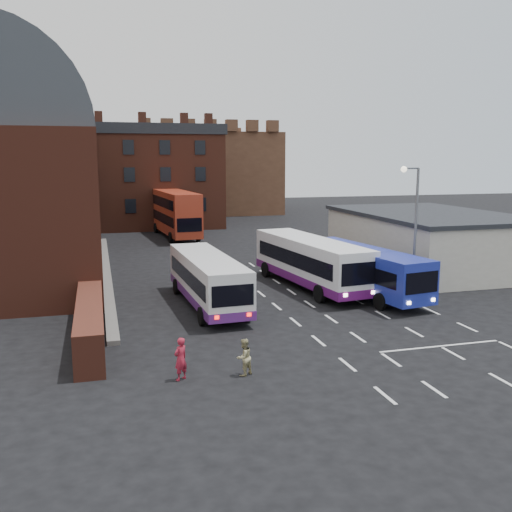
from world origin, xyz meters
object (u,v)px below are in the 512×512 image
object	(u,v)px
bus_white_outbound	(207,277)
street_lamp	(413,220)
bus_red_double	(176,213)
pedestrian_beige	(244,357)
bus_blue	(363,268)
bus_white_inbound	(310,259)
pedestrian_red	(181,359)

from	to	relation	value
bus_white_outbound	street_lamp	size ratio (longest dim) A/B	1.35
bus_red_double	street_lamp	distance (m)	32.06
pedestrian_beige	street_lamp	bearing A→B (deg)	-174.43
bus_blue	pedestrian_beige	bearing A→B (deg)	37.24
bus_red_double	bus_white_inbound	bearing A→B (deg)	96.77
bus_white_inbound	pedestrian_beige	size ratio (longest dim) A/B	8.10
street_lamp	pedestrian_beige	xyz separation A→B (m)	(-12.74, -9.27, -4.04)
bus_blue	pedestrian_beige	world-z (taller)	bus_blue
bus_blue	bus_white_inbound	bearing A→B (deg)	-57.46
bus_white_inbound	bus_red_double	world-z (taller)	bus_red_double
bus_red_double	street_lamp	xyz separation A→B (m)	(9.99, -30.39, 2.18)
bus_white_outbound	pedestrian_beige	xyz separation A→B (m)	(-0.64, -10.83, -0.96)
street_lamp	bus_white_inbound	bearing A→B (deg)	137.76
bus_white_outbound	pedestrian_beige	distance (m)	10.90
bus_red_double	pedestrian_beige	world-z (taller)	bus_red_double
bus_red_double	pedestrian_red	distance (m)	39.84
bus_blue	pedestrian_red	distance (m)	16.71
bus_white_inbound	street_lamp	bearing A→B (deg)	130.89
street_lamp	pedestrian_red	world-z (taller)	street_lamp
bus_white_outbound	street_lamp	xyz separation A→B (m)	(12.10, -1.57, 3.08)
bus_white_outbound	bus_red_double	size ratio (longest dim) A/B	0.86
bus_blue	street_lamp	size ratio (longest dim) A/B	1.38
street_lamp	pedestrian_red	xyz separation A→B (m)	(-15.18, -9.07, -3.94)
street_lamp	pedestrian_red	distance (m)	18.11
bus_white_inbound	pedestrian_beige	bearing A→B (deg)	52.83
bus_white_outbound	pedestrian_red	world-z (taller)	bus_white_outbound
bus_red_double	pedestrian_beige	bearing A→B (deg)	81.51
bus_white_inbound	bus_white_outbound	bearing A→B (deg)	13.91
street_lamp	pedestrian_beige	distance (m)	16.26
bus_white_outbound	bus_white_inbound	size ratio (longest dim) A/B	0.89
bus_white_inbound	bus_red_double	distance (m)	26.57
bus_red_double	pedestrian_red	bearing A→B (deg)	77.98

